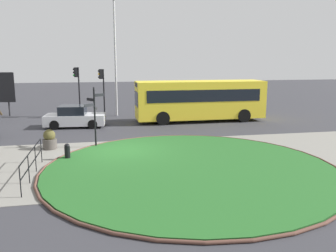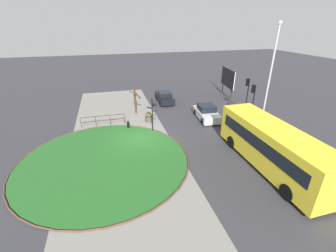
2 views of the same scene
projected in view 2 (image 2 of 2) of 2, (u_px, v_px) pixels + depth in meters
ground at (142, 139)px, 19.97m from camera, size 120.00×120.00×0.00m
sidewalk_paving at (122, 141)px, 19.54m from camera, size 32.00×8.45×0.02m
grass_island at (104, 161)px, 16.76m from camera, size 12.34×12.34×0.10m
grass_kerb_ring at (104, 160)px, 16.76m from camera, size 12.65×12.65×0.11m
signpost_directional at (153, 113)px, 20.62m from camera, size 1.04×0.99×3.22m
bollard_foreground at (128, 124)px, 21.82m from camera, size 0.26×0.26×0.78m
railing_grass_edge at (103, 120)px, 22.11m from camera, size 0.06×4.19×1.12m
bus_yellow at (272, 146)px, 15.51m from camera, size 9.76×2.65×3.06m
car_near_lane at (207, 113)px, 23.87m from camera, size 4.21×2.23×1.50m
car_far_lane at (165, 97)px, 28.97m from camera, size 4.44×1.90×1.39m
traffic_light_near at (253, 95)px, 22.15m from camera, size 0.48×0.32×3.91m
traffic_light_far at (247, 89)px, 24.00m from camera, size 0.48×0.31×4.05m
lamppost_tall at (270, 75)px, 20.36m from camera, size 0.32×0.32×9.54m
billboard_left at (228, 78)px, 31.17m from camera, size 4.54×0.80×3.64m
planter_near_signpost at (149, 117)px, 23.26m from camera, size 0.72×0.72×1.05m
street_tree_bare at (135, 100)px, 24.86m from camera, size 0.78×1.27×3.25m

